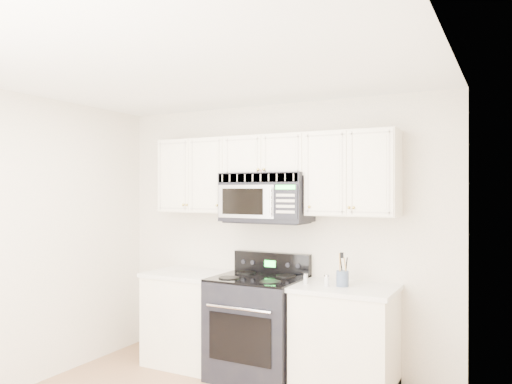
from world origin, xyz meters
The scene contains 9 objects.
room centered at (0.00, 0.00, 1.30)m, with size 3.51×3.51×2.61m.
base_cabinet_left centered at (-0.80, 1.44, 0.43)m, with size 0.86×0.65×0.92m.
base_cabinet_right centered at (0.80, 1.44, 0.43)m, with size 0.86×0.65×0.92m.
range centered at (-0.04, 1.41, 0.48)m, with size 0.81×0.73×1.13m.
upper_cabinets centered at (0.00, 1.58, 1.93)m, with size 2.44×0.37×0.75m.
microwave centered at (-0.01, 1.54, 1.68)m, with size 0.84×0.47×0.46m.
utensil_crock centered at (0.78, 1.42, 0.99)m, with size 0.11×0.11×0.29m.
shaker_salt centered at (0.45, 1.39, 0.97)m, with size 0.04×0.04×0.09m.
shaker_pepper centered at (0.66, 1.35, 0.97)m, with size 0.04×0.04×0.10m.
Camera 1 is at (2.09, -2.73, 1.75)m, focal length 35.00 mm.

